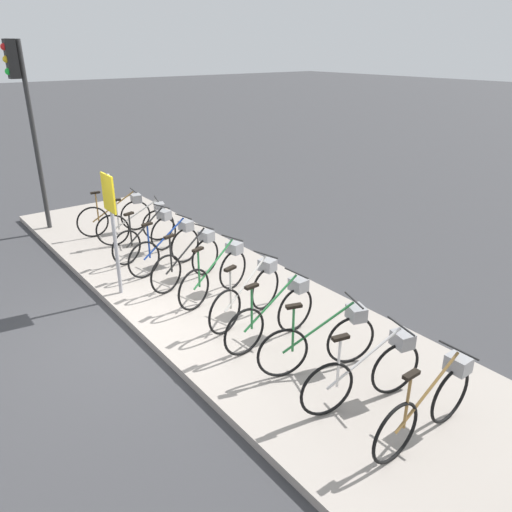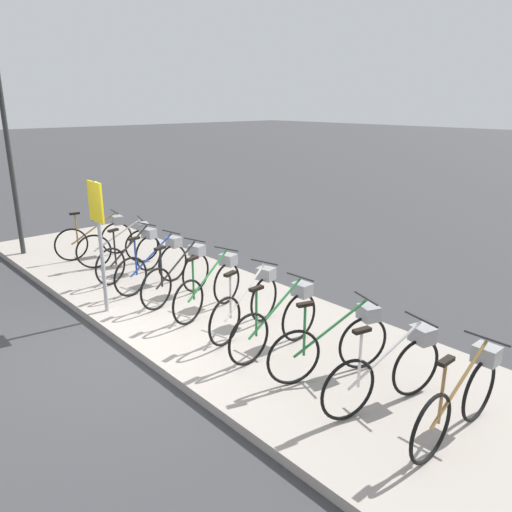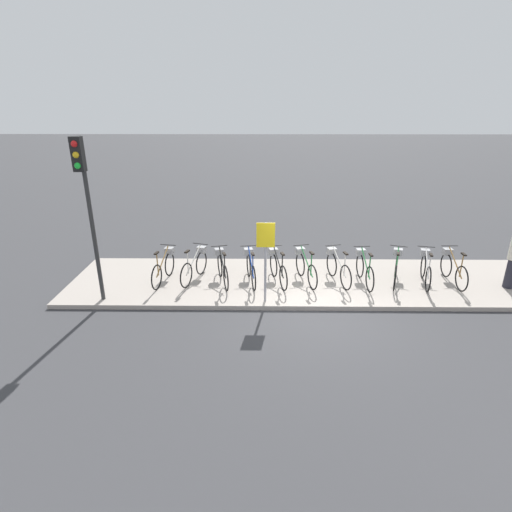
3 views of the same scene
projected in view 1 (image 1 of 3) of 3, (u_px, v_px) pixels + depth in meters
name	position (u px, v px, depth m)	size (l,w,h in m)	color
ground_plane	(136.00, 334.00, 7.48)	(120.00, 120.00, 0.00)	#38383A
sidewalk	(224.00, 300.00, 8.35)	(13.19, 3.19, 0.12)	#9E9389
parked_bicycle_0	(118.00, 214.00, 11.01)	(0.46, 1.62, 1.00)	black
parked_bicycle_1	(140.00, 223.00, 10.46)	(0.62, 1.57, 1.00)	black
parked_bicycle_2	(149.00, 235.00, 9.80)	(0.58, 1.58, 1.00)	black
parked_bicycle_3	(169.00, 246.00, 9.24)	(0.46, 1.61, 1.00)	black
parked_bicycle_4	(190.00, 258.00, 8.70)	(0.56, 1.59, 1.00)	black
parked_bicycle_5	(218.00, 272.00, 8.18)	(0.57, 1.59, 1.00)	black
parked_bicycle_6	(250.00, 292.00, 7.52)	(0.55, 1.59, 1.00)	black
parked_bicycle_7	(276.00, 312.00, 6.95)	(0.46, 1.63, 1.00)	black
parked_bicycle_8	(324.00, 339.00, 6.33)	(0.66, 1.55, 1.00)	black
parked_bicycle_9	(370.00, 370.00, 5.72)	(0.54, 1.60, 1.00)	black
parked_bicycle_10	(431.00, 402.00, 5.20)	(0.46, 1.63, 1.00)	black
traffic_light	(23.00, 99.00, 10.34)	(0.24, 0.40, 4.00)	#2D2D2D
sign_post	(111.00, 214.00, 7.92)	(0.44, 0.07, 2.04)	#99999E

